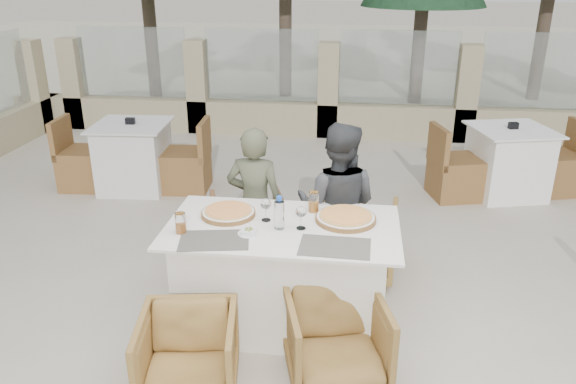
# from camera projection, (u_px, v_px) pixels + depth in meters

# --- Properties ---
(ground) EXTENTS (80.00, 80.00, 0.00)m
(ground) POSITION_uv_depth(u_px,v_px,m) (287.00, 315.00, 4.20)
(ground) COLOR #BCB2A1
(ground) RESTS_ON ground
(sand_patch) EXTENTS (30.00, 16.00, 0.01)m
(sand_patch) POSITION_uv_depth(u_px,v_px,m) (346.00, 51.00, 17.07)
(sand_patch) COLOR beige
(sand_patch) RESTS_ON ground
(perimeter_wall_far) EXTENTS (10.00, 0.34, 1.60)m
(perimeter_wall_far) POSITION_uv_depth(u_px,v_px,m) (329.00, 83.00, 8.31)
(perimeter_wall_far) COLOR tan
(perimeter_wall_far) RESTS_ON ground
(dining_table) EXTENTS (1.60, 0.90, 0.77)m
(dining_table) POSITION_uv_depth(u_px,v_px,m) (283.00, 275.00, 3.99)
(dining_table) COLOR white
(dining_table) RESTS_ON ground
(placemat_near_left) EXTENTS (0.50, 0.37, 0.00)m
(placemat_near_left) POSITION_uv_depth(u_px,v_px,m) (214.00, 240.00, 3.64)
(placemat_near_left) COLOR #5B574E
(placemat_near_left) RESTS_ON dining_table
(placemat_near_right) EXTENTS (0.46, 0.31, 0.00)m
(placemat_near_right) POSITION_uv_depth(u_px,v_px,m) (335.00, 247.00, 3.56)
(placemat_near_right) COLOR #625E54
(placemat_near_right) RESTS_ON dining_table
(pizza_left) EXTENTS (0.47, 0.47, 0.05)m
(pizza_left) POSITION_uv_depth(u_px,v_px,m) (228.00, 212.00, 4.00)
(pizza_left) COLOR orange
(pizza_left) RESTS_ON dining_table
(pizza_right) EXTENTS (0.51, 0.51, 0.06)m
(pizza_right) POSITION_uv_depth(u_px,v_px,m) (346.00, 217.00, 3.92)
(pizza_right) COLOR orange
(pizza_right) RESTS_ON dining_table
(water_bottle) EXTENTS (0.08, 0.08, 0.24)m
(water_bottle) POSITION_uv_depth(u_px,v_px,m) (279.00, 213.00, 3.77)
(water_bottle) COLOR #A2C1D5
(water_bottle) RESTS_ON dining_table
(wine_glass_centre) EXTENTS (0.08, 0.08, 0.18)m
(wine_glass_centre) POSITION_uv_depth(u_px,v_px,m) (266.00, 208.00, 3.90)
(wine_glass_centre) COLOR silver
(wine_glass_centre) RESTS_ON dining_table
(wine_glass_near) EXTENTS (0.09, 0.09, 0.18)m
(wine_glass_near) POSITION_uv_depth(u_px,v_px,m) (301.00, 216.00, 3.77)
(wine_glass_near) COLOR silver
(wine_glass_near) RESTS_ON dining_table
(beer_glass_left) EXTENTS (0.09, 0.09, 0.14)m
(beer_glass_left) POSITION_uv_depth(u_px,v_px,m) (181.00, 223.00, 3.72)
(beer_glass_left) COLOR orange
(beer_glass_left) RESTS_ON dining_table
(beer_glass_right) EXTENTS (0.09, 0.09, 0.15)m
(beer_glass_right) POSITION_uv_depth(u_px,v_px,m) (314.00, 202.00, 4.05)
(beer_glass_right) COLOR orange
(beer_glass_right) RESTS_ON dining_table
(olive_dish) EXTENTS (0.13, 0.13, 0.04)m
(olive_dish) POSITION_uv_depth(u_px,v_px,m) (249.00, 231.00, 3.72)
(olive_dish) COLOR white
(olive_dish) RESTS_ON dining_table
(armchair_far_left) EXTENTS (0.79, 0.80, 0.58)m
(armchair_far_left) POSITION_uv_depth(u_px,v_px,m) (249.00, 228.00, 4.93)
(armchair_far_left) COLOR brown
(armchair_far_left) RESTS_ON ground
(armchair_far_right) EXTENTS (0.70, 0.72, 0.61)m
(armchair_far_right) POSITION_uv_depth(u_px,v_px,m) (356.00, 239.00, 4.69)
(armchair_far_right) COLOR olive
(armchair_far_right) RESTS_ON ground
(armchair_near_left) EXTENTS (0.65, 0.67, 0.53)m
(armchair_near_left) POSITION_uv_depth(u_px,v_px,m) (188.00, 356.00, 3.35)
(armchair_near_left) COLOR olive
(armchair_near_left) RESTS_ON ground
(armchair_near_right) EXTENTS (0.74, 0.75, 0.56)m
(armchair_near_right) POSITION_uv_depth(u_px,v_px,m) (336.00, 340.00, 3.47)
(armchair_near_right) COLOR olive
(armchair_near_right) RESTS_ON ground
(diner_left) EXTENTS (0.49, 0.35, 1.28)m
(diner_left) POSITION_uv_depth(u_px,v_px,m) (255.00, 204.00, 4.53)
(diner_left) COLOR #50543D
(diner_left) RESTS_ON ground
(diner_right) EXTENTS (0.72, 0.60, 1.35)m
(diner_right) POSITION_uv_depth(u_px,v_px,m) (337.00, 207.00, 4.39)
(diner_right) COLOR #3B3D41
(diner_right) RESTS_ON ground
(bg_table_a) EXTENTS (1.69, 0.93, 0.77)m
(bg_table_a) POSITION_uv_depth(u_px,v_px,m) (134.00, 156.00, 6.45)
(bg_table_a) COLOR silver
(bg_table_a) RESTS_ON ground
(bg_table_b) EXTENTS (1.79, 1.21, 0.77)m
(bg_table_b) POSITION_uv_depth(u_px,v_px,m) (508.00, 162.00, 6.27)
(bg_table_b) COLOR white
(bg_table_b) RESTS_ON ground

